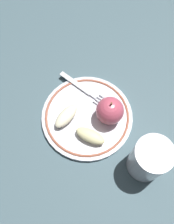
{
  "coord_description": "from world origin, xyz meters",
  "views": [
    {
      "loc": [
        0.23,
        0.06,
        0.57
      ],
      "look_at": [
        0.01,
        -0.02,
        0.03
      ],
      "focal_mm": 40.0,
      "sensor_mm": 36.0,
      "label": 1
    }
  ],
  "objects_px": {
    "apple_slice_front": "(66,116)",
    "fork": "(86,91)",
    "drinking_glass": "(149,159)",
    "apple_red_whole": "(110,110)",
    "plate": "(87,116)",
    "apple_slice_back": "(90,136)"
  },
  "relations": [
    {
      "from": "apple_slice_front",
      "to": "fork",
      "type": "relative_size",
      "value": 0.41
    },
    {
      "from": "plate",
      "to": "fork",
      "type": "bearing_deg",
      "value": -160.1
    },
    {
      "from": "apple_slice_front",
      "to": "drinking_glass",
      "type": "bearing_deg",
      "value": 97.42
    },
    {
      "from": "plate",
      "to": "apple_slice_front",
      "type": "bearing_deg",
      "value": -63.99
    },
    {
      "from": "fork",
      "to": "plate",
      "type": "bearing_deg",
      "value": -49.99
    },
    {
      "from": "drinking_glass",
      "to": "apple_slice_front",
      "type": "bearing_deg",
      "value": -103.34
    },
    {
      "from": "apple_red_whole",
      "to": "fork",
      "type": "xyz_separation_m",
      "value": [
        -0.05,
        -0.07,
        -0.03
      ]
    },
    {
      "from": "apple_red_whole",
      "to": "drinking_glass",
      "type": "relative_size",
      "value": 0.67
    },
    {
      "from": "plate",
      "to": "fork",
      "type": "xyz_separation_m",
      "value": [
        -0.06,
        -0.02,
        0.01
      ]
    },
    {
      "from": "apple_red_whole",
      "to": "apple_slice_back",
      "type": "bearing_deg",
      "value": -21.32
    },
    {
      "from": "drinking_glass",
      "to": "plate",
      "type": "bearing_deg",
      "value": -113.82
    },
    {
      "from": "plate",
      "to": "apple_slice_front",
      "type": "relative_size",
      "value": 3.11
    },
    {
      "from": "plate",
      "to": "drinking_glass",
      "type": "relative_size",
      "value": 2.01
    },
    {
      "from": "plate",
      "to": "apple_red_whole",
      "type": "relative_size",
      "value": 3.02
    },
    {
      "from": "apple_slice_front",
      "to": "fork",
      "type": "height_order",
      "value": "apple_slice_front"
    },
    {
      "from": "apple_red_whole",
      "to": "apple_slice_back",
      "type": "relative_size",
      "value": 1.03
    },
    {
      "from": "apple_slice_front",
      "to": "apple_red_whole",
      "type": "bearing_deg",
      "value": 132.27
    },
    {
      "from": "apple_red_whole",
      "to": "fork",
      "type": "relative_size",
      "value": 0.42
    },
    {
      "from": "apple_slice_back",
      "to": "fork",
      "type": "height_order",
      "value": "apple_slice_back"
    },
    {
      "from": "plate",
      "to": "apple_red_whole",
      "type": "xyz_separation_m",
      "value": [
        -0.02,
        0.05,
        0.04
      ]
    },
    {
      "from": "plate",
      "to": "fork",
      "type": "relative_size",
      "value": 1.27
    },
    {
      "from": "fork",
      "to": "drinking_glass",
      "type": "xyz_separation_m",
      "value": [
        0.13,
        0.18,
        0.04
      ]
    }
  ]
}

